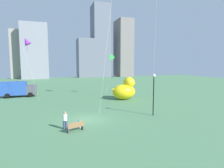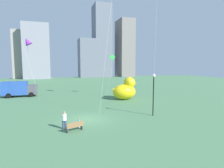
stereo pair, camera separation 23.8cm
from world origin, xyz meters
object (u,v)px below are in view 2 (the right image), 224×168
(person_adult, at_px, (64,119))
(box_truck, at_px, (19,89))
(lamppost, at_px, (154,86))
(kite_purple, at_px, (27,41))
(giant_inflatable_duck, at_px, (125,90))
(park_bench, at_px, (75,126))
(kite_green, at_px, (112,59))
(person_child, at_px, (79,123))

(person_adult, height_order, box_truck, box_truck)
(lamppost, bearing_deg, person_adult, -171.76)
(person_adult, bearing_deg, kite_purple, 106.58)
(giant_inflatable_duck, height_order, kite_purple, kite_purple)
(lamppost, bearing_deg, giant_inflatable_duck, 86.38)
(park_bench, relative_size, person_adult, 0.98)
(kite_green, bearing_deg, person_adult, -121.19)
(giant_inflatable_duck, relative_size, box_truck, 0.76)
(person_child, distance_m, lamppost, 9.56)
(person_adult, bearing_deg, park_bench, -46.17)
(giant_inflatable_duck, relative_size, kite_purple, 0.44)
(park_bench, relative_size, box_truck, 0.27)
(kite_green, bearing_deg, giant_inflatable_duck, -78.73)
(person_child, xyz_separation_m, kite_purple, (-6.02, 15.98, 9.26))
(person_child, bearing_deg, park_bench, -120.96)
(park_bench, distance_m, person_adult, 1.33)
(person_adult, bearing_deg, lamppost, 8.24)
(kite_purple, xyz_separation_m, kite_green, (14.70, 0.70, -2.60))
(park_bench, height_order, person_child, person_child)
(box_truck, xyz_separation_m, kite_purple, (2.38, -4.61, 8.33))
(giant_inflatable_duck, xyz_separation_m, lamppost, (-0.66, -10.46, 1.83))
(park_bench, distance_m, giant_inflatable_duck, 16.34)
(person_child, distance_m, giant_inflatable_duck, 15.49)
(kite_green, bearing_deg, kite_purple, -177.29)
(person_adult, distance_m, lamppost, 10.66)
(box_truck, bearing_deg, person_child, -67.81)
(kite_green, bearing_deg, park_bench, -117.65)
(giant_inflatable_duck, xyz_separation_m, box_truck, (-17.99, 8.48, -0.20))
(park_bench, bearing_deg, giant_inflatable_duck, 52.01)
(person_adult, relative_size, kite_green, 0.21)
(kite_green, bearing_deg, lamppost, -89.05)
(box_truck, relative_size, kite_green, 0.76)
(person_child, bearing_deg, lamppost, 10.47)
(lamppost, bearing_deg, park_bench, -165.71)
(person_adult, xyz_separation_m, person_child, (1.31, -0.17, -0.42))
(giant_inflatable_duck, height_order, box_truck, giant_inflatable_duck)
(park_bench, bearing_deg, box_truck, 110.45)
(lamppost, xyz_separation_m, kite_purple, (-14.95, 14.33, 6.29))
(person_adult, xyz_separation_m, kite_purple, (-4.71, 15.81, 8.84))
(giant_inflatable_duck, distance_m, lamppost, 10.64)
(park_bench, height_order, lamppost, lamppost)
(box_truck, bearing_deg, park_bench, -69.55)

